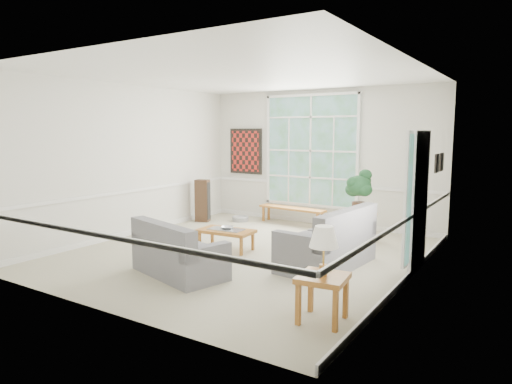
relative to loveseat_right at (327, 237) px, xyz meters
The scene contains 24 objects.
floor 1.56m from the loveseat_right, behind, with size 5.50×6.00×0.01m, color #ACA68C.
ceiling 2.94m from the loveseat_right, behind, with size 5.50×6.00×0.02m, color white.
wall_back 3.44m from the loveseat_right, 116.83° to the left, with size 5.50×0.02×3.00m, color silver.
wall_front 3.56m from the loveseat_right, 115.77° to the right, with size 5.50×0.02×3.00m, color silver.
wall_left 4.36m from the loveseat_right, behind, with size 0.02×6.00×3.00m, color silver.
wall_right 1.64m from the loveseat_right, ahead, with size 0.02×6.00×3.00m, color silver.
window_back 3.55m from the loveseat_right, 120.20° to the left, with size 2.30×0.08×2.40m, color white.
entry_door 1.46m from the loveseat_right, 23.35° to the left, with size 0.08×0.90×2.10m, color white.
door_sidelight 1.41m from the loveseat_right, ahead, with size 0.08×0.26×1.90m, color white.
wall_art 4.62m from the loveseat_right, 140.00° to the left, with size 0.90×0.06×1.10m, color maroon.
wall_frame_near 2.35m from the loveseat_right, 53.84° to the left, with size 0.04×0.26×0.32m, color black.
wall_frame_far 2.65m from the loveseat_right, 59.45° to the left, with size 0.04×0.26×0.32m, color black.
loveseat_right is the anchor object (origin of this frame).
loveseat_front 2.25m from the loveseat_right, 136.62° to the right, with size 1.48×0.76×0.80m, color slate.
coffee_table 1.92m from the loveseat_right, behind, with size 0.98×0.53×0.36m, color #A56426.
pewter_bowl 1.89m from the loveseat_right, behind, with size 0.27×0.27×0.07m, color #98989D.
window_bench 3.26m from the loveseat_right, 127.49° to the left, with size 1.61×0.31×0.38m, color #A56426.
end_table 1.90m from the loveseat_right, 94.89° to the left, with size 0.53×0.53×0.53m, color #A56426.
houseplant 2.00m from the loveseat_right, 95.77° to the left, with size 0.50×0.50×0.86m, color #1C4926, non-canonical shape.
side_table 2.13m from the loveseat_right, 67.49° to the right, with size 0.52×0.52×0.53m, color #A56426.
table_lamp 2.16m from the loveseat_right, 67.40° to the right, with size 0.32×0.32×0.55m, color white, non-canonical shape.
pet_bed 3.89m from the loveseat_right, 144.66° to the left, with size 0.39×0.39×0.12m, color gray.
floor_speaker 4.26m from the loveseat_right, 155.78° to the left, with size 0.30×0.24×0.98m, color #3E281A.
cat 0.62m from the loveseat_right, 94.14° to the left, with size 0.32×0.23×0.15m, color black.
Camera 1 is at (4.26, -6.34, 2.08)m, focal length 32.00 mm.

